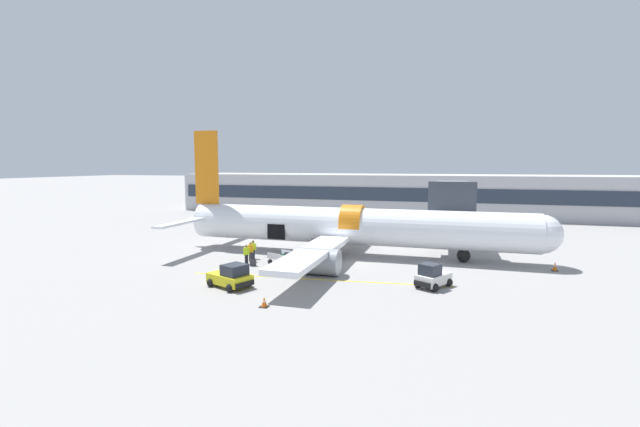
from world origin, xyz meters
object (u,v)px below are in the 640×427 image
at_px(baggage_cart_loading, 286,258).
at_px(suitcase_on_tarmac_spare, 253,262).
at_px(ground_crew_loader_a, 246,254).
at_px(ground_crew_loader_b, 337,252).
at_px(ground_crew_driver, 251,251).
at_px(baggage_tug_lead, 432,277).
at_px(airplane, 347,227).
at_px(baggage_tug_mid, 231,277).
at_px(ground_crew_supervisor, 253,249).
at_px(suitcase_on_tarmac_upright, 311,263).

relative_size(baggage_cart_loading, suitcase_on_tarmac_spare, 4.99).
bearing_deg(suitcase_on_tarmac_spare, ground_crew_loader_a, 145.99).
bearing_deg(ground_crew_loader_a, suitcase_on_tarmac_spare, -34.01).
distance_m(ground_crew_loader_a, suitcase_on_tarmac_spare, 1.20).
distance_m(ground_crew_loader_b, ground_crew_driver, 7.42).
height_order(baggage_tug_lead, baggage_cart_loading, baggage_tug_lead).
relative_size(airplane, baggage_tug_lead, 11.72).
xyz_separation_m(airplane, suitcase_on_tarmac_spare, (-6.36, -6.48, -2.29)).
relative_size(baggage_tug_mid, ground_crew_loader_a, 2.18).
xyz_separation_m(baggage_cart_loading, ground_crew_driver, (-3.24, 0.06, 0.41)).
height_order(ground_crew_loader_b, ground_crew_supervisor, ground_crew_supervisor).
height_order(ground_crew_loader_b, ground_crew_driver, ground_crew_driver).
relative_size(baggage_tug_lead, suitcase_on_tarmac_upright, 4.27).
height_order(baggage_tug_mid, ground_crew_loader_a, baggage_tug_mid).
xyz_separation_m(airplane, baggage_tug_lead, (7.89, -8.56, -1.89)).
bearing_deg(baggage_tug_lead, baggage_tug_mid, -163.49).
bearing_deg(ground_crew_supervisor, baggage_tug_lead, -16.58).
bearing_deg(suitcase_on_tarmac_spare, baggage_tug_lead, -8.31).
bearing_deg(baggage_cart_loading, baggage_tug_mid, -98.00).
bearing_deg(baggage_tug_lead, ground_crew_supervisor, 163.42).
height_order(baggage_tug_mid, suitcase_on_tarmac_spare, baggage_tug_mid).
bearing_deg(suitcase_on_tarmac_upright, baggage_tug_lead, -18.66).
bearing_deg(ground_crew_loader_b, suitcase_on_tarmac_upright, -122.07).
relative_size(baggage_cart_loading, ground_crew_supervisor, 2.12).
bearing_deg(ground_crew_loader_a, baggage_tug_mid, -71.92).
xyz_separation_m(baggage_cart_loading, ground_crew_supervisor, (-3.47, 1.05, 0.39)).
bearing_deg(baggage_tug_mid, suitcase_on_tarmac_upright, 64.99).
distance_m(baggage_tug_lead, ground_crew_loader_a, 15.37).
bearing_deg(baggage_cart_loading, ground_crew_supervisor, 163.14).
bearing_deg(baggage_tug_lead, suitcase_on_tarmac_spare, 171.69).
bearing_deg(airplane, suitcase_on_tarmac_upright, -108.72).
relative_size(airplane, ground_crew_supervisor, 21.13).
relative_size(baggage_cart_loading, ground_crew_loader_a, 2.17).
bearing_deg(suitcase_on_tarmac_upright, baggage_cart_loading, 173.10).
bearing_deg(airplane, suitcase_on_tarmac_spare, -134.47).
bearing_deg(baggage_cart_loading, ground_crew_loader_b, 30.05).
xyz_separation_m(baggage_cart_loading, ground_crew_loader_b, (3.85, 2.23, 0.36)).
xyz_separation_m(ground_crew_supervisor, suitcase_on_tarmac_upright, (5.76, -1.33, -0.57)).
xyz_separation_m(ground_crew_loader_a, suitcase_on_tarmac_upright, (5.46, 0.59, -0.55)).
bearing_deg(ground_crew_loader_a, baggage_cart_loading, 15.22).
bearing_deg(ground_crew_supervisor, baggage_tug_mid, -73.92).
relative_size(ground_crew_loader_b, suitcase_on_tarmac_upright, 2.28).
xyz_separation_m(baggage_cart_loading, suitcase_on_tarmac_upright, (2.28, -0.28, -0.18)).
bearing_deg(suitcase_on_tarmac_spare, suitcase_on_tarmac_upright, 14.58).
bearing_deg(ground_crew_loader_b, ground_crew_loader_a, -156.25).
relative_size(baggage_tug_lead, ground_crew_driver, 1.76).
xyz_separation_m(airplane, suitcase_on_tarmac_upright, (-1.79, -5.29, -2.29)).
xyz_separation_m(baggage_cart_loading, suitcase_on_tarmac_spare, (-2.28, -1.46, -0.18)).
distance_m(ground_crew_driver, suitcase_on_tarmac_upright, 5.56).
xyz_separation_m(ground_crew_loader_a, suitcase_on_tarmac_spare, (0.89, -0.60, -0.55)).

